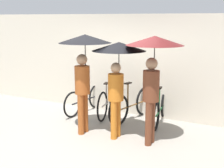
{
  "coord_description": "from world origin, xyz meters",
  "views": [
    {
      "loc": [
        3.24,
        -5.11,
        2.46
      ],
      "look_at": [
        0.11,
        1.0,
        1.0
      ],
      "focal_mm": 50.0,
      "sensor_mm": 36.0,
      "label": 1
    }
  ],
  "objects": [
    {
      "name": "pedestrian_leading",
      "position": [
        -0.26,
        0.44,
        1.72
      ],
      "size": [
        1.12,
        1.12,
        2.12
      ],
      "rotation": [
        0.0,
        0.0,
        0.02
      ],
      "color": "#9E4C1E",
      "rests_on": "ground"
    },
    {
      "name": "parked_bicycle_1",
      "position": [
        -0.34,
        1.69,
        0.39
      ],
      "size": [
        0.47,
        1.68,
        1.11
      ],
      "rotation": [
        0.0,
        0.0,
        1.74
      ],
      "color": "black",
      "rests_on": "ground"
    },
    {
      "name": "parked_bicycle_2",
      "position": [
        0.34,
        1.64,
        0.39
      ],
      "size": [
        0.55,
        1.79,
        1.1
      ],
      "rotation": [
        0.0,
        0.0,
        1.36
      ],
      "color": "black",
      "rests_on": "ground"
    },
    {
      "name": "parked_bicycle_3",
      "position": [
        1.03,
        1.72,
        0.35
      ],
      "size": [
        0.44,
        1.69,
        0.98
      ],
      "rotation": [
        0.0,
        0.0,
        1.71
      ],
      "color": "black",
      "rests_on": "ground"
    },
    {
      "name": "back_wall",
      "position": [
        0.0,
        2.13,
        1.28
      ],
      "size": [
        10.27,
        0.12,
        2.56
      ],
      "color": "beige",
      "rests_on": "ground"
    },
    {
      "name": "parked_bicycle_0",
      "position": [
        -1.03,
        1.66,
        0.35
      ],
      "size": [
        0.44,
        1.69,
        1.07
      ],
      "rotation": [
        0.0,
        0.0,
        1.47
      ],
      "color": "black",
      "rests_on": "ground"
    },
    {
      "name": "pedestrian_trailing",
      "position": [
        1.24,
        0.53,
        1.72
      ],
      "size": [
        1.12,
        1.12,
        2.13
      ],
      "rotation": [
        0.0,
        0.0,
        0.0
      ],
      "color": "brown",
      "rests_on": "ground"
    },
    {
      "name": "pedestrian_center",
      "position": [
        0.49,
        0.52,
        1.61
      ],
      "size": [
        1.1,
        1.1,
        1.99
      ],
      "rotation": [
        0.0,
        0.0,
        0.0
      ],
      "color": "#C66B1E",
      "rests_on": "ground"
    },
    {
      "name": "ground_plane",
      "position": [
        0.0,
        0.0,
        0.0
      ],
      "size": [
        30.0,
        30.0,
        0.0
      ],
      "primitive_type": "plane",
      "color": "gray"
    }
  ]
}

